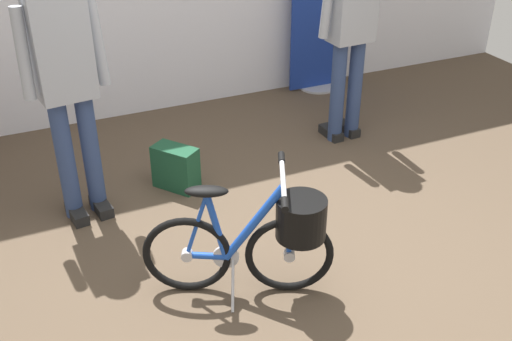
{
  "coord_description": "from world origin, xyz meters",
  "views": [
    {
      "loc": [
        -1.33,
        -2.34,
        2.23
      ],
      "look_at": [
        -0.15,
        0.31,
        0.55
      ],
      "focal_mm": 42.98,
      "sensor_mm": 36.0,
      "label": 1
    }
  ],
  "objects_px": {
    "folding_bike_foreground": "(263,236)",
    "visitor_near_wall": "(65,74)",
    "visitor_browsing": "(351,22)",
    "backpack_on_floor": "(176,168)"
  },
  "relations": [
    {
      "from": "folding_bike_foreground",
      "to": "visitor_near_wall",
      "type": "bearing_deg",
      "value": 121.96
    },
    {
      "from": "visitor_near_wall",
      "to": "backpack_on_floor",
      "type": "relative_size",
      "value": 4.88
    },
    {
      "from": "visitor_browsing",
      "to": "backpack_on_floor",
      "type": "bearing_deg",
      "value": -172.44
    },
    {
      "from": "backpack_on_floor",
      "to": "visitor_near_wall",
      "type": "bearing_deg",
      "value": -175.15
    },
    {
      "from": "visitor_near_wall",
      "to": "backpack_on_floor",
      "type": "height_order",
      "value": "visitor_near_wall"
    },
    {
      "from": "backpack_on_floor",
      "to": "visitor_browsing",
      "type": "bearing_deg",
      "value": 7.56
    },
    {
      "from": "folding_bike_foreground",
      "to": "visitor_near_wall",
      "type": "xyz_separation_m",
      "value": [
        -0.73,
        1.16,
        0.59
      ]
    },
    {
      "from": "visitor_browsing",
      "to": "backpack_on_floor",
      "type": "relative_size",
      "value": 4.86
    },
    {
      "from": "folding_bike_foreground",
      "to": "backpack_on_floor",
      "type": "xyz_separation_m",
      "value": [
        -0.09,
        1.22,
        -0.2
      ]
    },
    {
      "from": "visitor_browsing",
      "to": "visitor_near_wall",
      "type": "bearing_deg",
      "value": -173.26
    }
  ]
}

